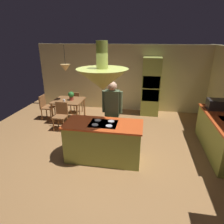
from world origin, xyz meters
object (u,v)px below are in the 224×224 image
object	(u,v)px
person_at_island	(112,110)
chair_at_corner	(46,106)
dining_table	(68,103)
cup_on_table	(64,101)
chair_facing_island	(61,114)
kitchen_island	(104,141)
oven_tower	(151,87)
chair_by_back_wall	(75,101)
potted_plant_on_table	(71,95)
microwave_on_counter	(216,104)

from	to	relation	value
person_at_island	chair_at_corner	bearing A→B (deg)	152.02
dining_table	cup_on_table	size ratio (longest dim) A/B	11.08
chair_facing_island	kitchen_island	bearing A→B (deg)	-39.95
oven_tower	dining_table	size ratio (longest dim) A/B	2.14
person_at_island	dining_table	bearing A→B (deg)	141.64
person_at_island	chair_facing_island	xyz separation A→B (m)	(-1.79, 0.74, -0.52)
chair_facing_island	chair_by_back_wall	distance (m)	1.35
person_at_island	potted_plant_on_table	world-z (taller)	person_at_island
oven_tower	chair_by_back_wall	xyz separation A→B (m)	(-2.80, -0.47, -0.56)
kitchen_island	person_at_island	size ratio (longest dim) A/B	1.03
oven_tower	potted_plant_on_table	bearing A→B (deg)	-157.12
cup_on_table	person_at_island	bearing A→B (deg)	-32.88
oven_tower	dining_table	xyz separation A→B (m)	(-2.80, -1.14, -0.41)
microwave_on_counter	oven_tower	bearing A→B (deg)	134.33
person_at_island	chair_facing_island	distance (m)	2.01
kitchen_island	chair_facing_island	xyz separation A→B (m)	(-1.70, 1.42, 0.03)
cup_on_table	microwave_on_counter	size ratio (longest dim) A/B	0.20
kitchen_island	microwave_on_counter	world-z (taller)	microwave_on_counter
oven_tower	cup_on_table	size ratio (longest dim) A/B	23.66
oven_tower	dining_table	distance (m)	3.05
chair_at_corner	cup_on_table	xyz separation A→B (m)	(0.83, -0.23, 0.30)
dining_table	potted_plant_on_table	distance (m)	0.30
oven_tower	microwave_on_counter	size ratio (longest dim) A/B	4.63
kitchen_island	chair_by_back_wall	size ratio (longest dim) A/B	2.09
chair_at_corner	person_at_island	bearing A→B (deg)	-117.98
person_at_island	microwave_on_counter	world-z (taller)	person_at_island
potted_plant_on_table	microwave_on_counter	xyz separation A→B (m)	(4.42, -0.65, 0.15)
dining_table	microwave_on_counter	size ratio (longest dim) A/B	2.17
person_at_island	chair_by_back_wall	bearing A→B (deg)	130.55
oven_tower	person_at_island	bearing A→B (deg)	-111.47
oven_tower	microwave_on_counter	bearing A→B (deg)	-45.67
chair_facing_island	potted_plant_on_table	bearing A→B (deg)	80.39
kitchen_island	dining_table	size ratio (longest dim) A/B	1.82
chair_facing_island	oven_tower	bearing A→B (deg)	33.02
chair_at_corner	chair_by_back_wall	bearing A→B (deg)	-52.38
kitchen_island	chair_facing_island	distance (m)	2.22
chair_by_back_wall	microwave_on_counter	distance (m)	4.76
kitchen_island	oven_tower	world-z (taller)	oven_tower
kitchen_island	potted_plant_on_table	distance (m)	2.68
chair_facing_island	cup_on_table	bearing A→B (deg)	96.37
oven_tower	person_at_island	xyz separation A→B (m)	(-1.01, -2.56, -0.04)
potted_plant_on_table	cup_on_table	distance (m)	0.32
chair_by_back_wall	chair_at_corner	size ratio (longest dim) A/B	1.00
kitchen_island	microwave_on_counter	distance (m)	3.25
dining_table	chair_by_back_wall	world-z (taller)	chair_by_back_wall
cup_on_table	microwave_on_counter	distance (m)	4.62
kitchen_island	chair_by_back_wall	xyz separation A→B (m)	(-1.70, 2.78, 0.03)
dining_table	microwave_on_counter	xyz separation A→B (m)	(4.54, -0.64, 0.42)
dining_table	person_at_island	world-z (taller)	person_at_island
person_at_island	chair_facing_island	size ratio (longest dim) A/B	2.04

